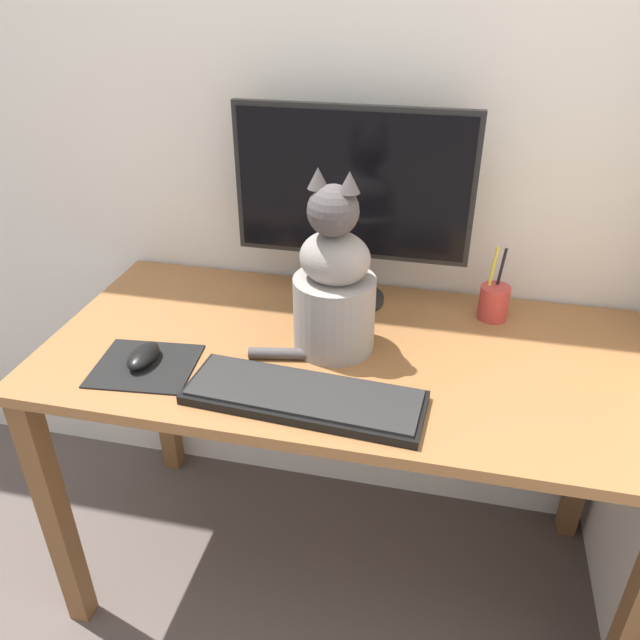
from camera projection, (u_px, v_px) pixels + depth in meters
name	position (u px, v px, depth m)	size (l,w,h in m)	color
ground_plane	(341.00, 567.00, 1.71)	(12.00, 12.00, 0.00)	#564C47
wall_back	(381.00, 61.00, 1.37)	(7.00, 0.04, 2.50)	silver
desk	(345.00, 387.00, 1.40)	(1.31, 0.63, 0.71)	brown
monitor	(352.00, 196.00, 1.41)	(0.54, 0.17, 0.47)	black
keyboard	(304.00, 397.00, 1.18)	(0.47, 0.18, 0.02)	black
mousepad_left	(145.00, 366.00, 1.29)	(0.22, 0.20, 0.00)	black
computer_mouse_left	(143.00, 356.00, 1.29)	(0.06, 0.10, 0.03)	black
cat	(334.00, 286.00, 1.28)	(0.27, 0.20, 0.39)	gray
pen_cup	(494.00, 302.00, 1.44)	(0.07, 0.07, 0.17)	#B23833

